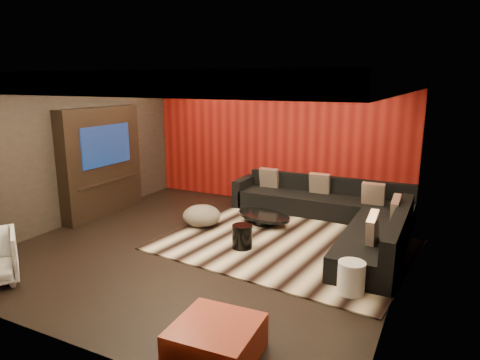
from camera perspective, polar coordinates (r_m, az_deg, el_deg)
The scene contains 25 objects.
floor at distance 7.28m, azimuth -4.27°, elevation -8.88°, with size 6.00×6.00×0.02m, color black.
ceiling at distance 6.75m, azimuth -4.69°, elevation 13.90°, with size 6.00×6.00×0.02m, color silver.
wall_back at distance 9.55m, azimuth 4.87°, elevation 5.18°, with size 6.00×0.02×2.80m, color black.
wall_left at distance 8.80m, azimuth -21.59°, elevation 3.62°, with size 0.02×6.00×2.80m, color black.
wall_right at distance 5.95m, azimuth 21.25°, elevation -0.55°, with size 0.02×6.00×2.80m, color black.
red_feature_wall at distance 9.51m, azimuth 4.78°, elevation 5.15°, with size 5.98×0.05×2.78m, color #6B0C0A.
soffit_back at distance 9.17m, azimuth 4.29°, elevation 12.95°, with size 6.00×0.60×0.22m, color silver.
soffit_front at distance 4.65m, azimuth -22.48°, elevation 11.84°, with size 6.00×0.60×0.22m, color silver.
soffit_left at distance 8.47m, azimuth -20.89°, elevation 12.13°, with size 0.60×4.80×0.22m, color silver.
soffit_right at distance 5.84m, azimuth 19.23°, elevation 12.17°, with size 0.60×4.80×0.22m, color silver.
cove_back at distance 8.86m, azimuth 3.43°, elevation 12.37°, with size 4.80×0.08×0.04m, color #FFD899.
cove_front at distance 4.89m, azimuth -19.36°, elevation 11.05°, with size 4.80×0.08×0.04m, color #FFD899.
cove_left at distance 8.22m, azimuth -19.19°, elevation 11.63°, with size 0.08×4.80×0.04m, color #FFD899.
cove_right at distance 5.89m, azimuth 15.83°, elevation 11.52°, with size 0.08×4.80×0.04m, color #FFD899.
tv_surround at distance 9.14m, azimuth -17.98°, elevation 2.31°, with size 0.30×2.00×2.20m, color black.
tv_screen at distance 8.97m, azimuth -17.40°, elevation 4.43°, with size 0.04×1.30×0.80m, color black.
tv_shelf at distance 9.11m, azimuth -17.08°, elevation -0.23°, with size 0.04×1.60×0.04m, color black.
rug at distance 7.35m, azimuth 6.00°, elevation -8.54°, with size 4.00×3.00×0.02m, color beige.
coffee_table at distance 8.27m, azimuth 3.17°, elevation -5.21°, with size 1.14×1.14×0.19m, color black.
drum_stool at distance 7.07m, azimuth 0.29°, elevation -7.55°, with size 0.33×0.33×0.39m, color black.
striped_pouf at distance 8.16m, azimuth -5.12°, elevation -4.75°, with size 0.71×0.71×0.39m, color beige.
white_side_table at distance 5.85m, azimuth 14.60°, elevation -12.55°, with size 0.35×0.35×0.44m, color white.
orange_ottoman at distance 4.57m, azimuth -3.24°, elevation -20.60°, with size 0.82×0.82×0.36m, color maroon.
sectional_sofa at distance 8.22m, azimuth 13.03°, elevation -4.57°, with size 3.65×3.50×0.75m.
throw_pillows at distance 8.17m, azimuth 13.23°, elevation -2.08°, with size 3.08×2.74×0.50m.
Camera 1 is at (3.48, -5.78, 2.72)m, focal length 32.00 mm.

